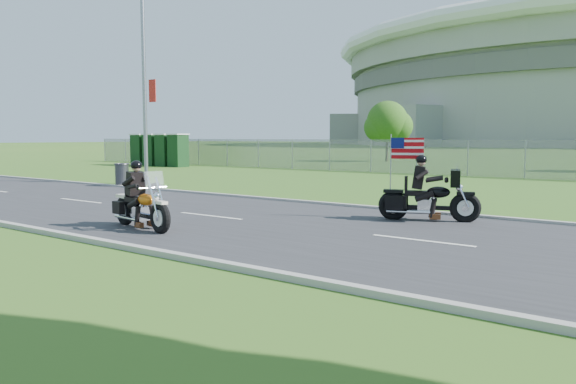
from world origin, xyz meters
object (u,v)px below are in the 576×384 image
Objects in this scene: porta_toilet_b at (165,151)px; streetlight at (148,59)px; porta_toilet_c at (153,150)px; porta_toilet_d at (141,150)px; porta_toilet_a at (178,151)px; motorcycle_lead at (141,208)px; trash_can at (122,176)px; motorcycle_follow at (429,199)px.

streetlight is at bearing -43.35° from porta_toilet_b.
porta_toilet_c is 1.00× the size of porta_toilet_d.
streetlight reaches higher than porta_toilet_c.
motorcycle_lead is (20.16, -19.41, -0.64)m from porta_toilet_a.
porta_toilet_a reaches higher than trash_can.
motorcycle_follow is at bearing 56.98° from motorcycle_lead.
porta_toilet_b is 0.95× the size of motorcycle_follow.
porta_toilet_a is at bearing 146.38° from motorcycle_lead.
trash_can is at bearing 152.74° from motorcycle_follow.
porta_toilet_b is 1.00× the size of porta_toilet_c.
trash_can is (0.46, -1.92, -5.14)m from streetlight.
motorcycle_follow is at bearing -28.43° from porta_toilet_b.
porta_toilet_a is at bearing 0.00° from porta_toilet_c.
streetlight is 15.39m from porta_toilet_a.
streetlight reaches higher than porta_toilet_b.
porta_toilet_b is at bearing 0.00° from porta_toilet_c.
porta_toilet_c and porta_toilet_d have the same top height.
porta_toilet_a is 2.80m from porta_toilet_c.
porta_toilet_b and porta_toilet_d have the same top height.
porta_toilet_b is 1.40m from porta_toilet_c.
motorcycle_lead is 7.05m from motorcycle_follow.
porta_toilet_d is at bearing 180.00° from porta_toilet_a.
porta_toilet_b is (-11.42, 10.78, -4.49)m from streetlight.
porta_toilet_d is (-2.80, 0.00, 0.00)m from porta_toilet_b.
trash_can is at bearing -76.41° from streetlight.
porta_toilet_c is (-1.40, 0.00, 0.00)m from porta_toilet_b.
porta_toilet_a is 0.95× the size of motorcycle_follow.
porta_toilet_b reaches higher than motorcycle_follow.
streetlight reaches higher than porta_toilet_a.
porta_toilet_b is 2.32× the size of trash_can.
porta_toilet_d reaches higher than motorcycle_lead.
porta_toilet_a is at bearing 0.00° from porta_toilet_d.
trash_can is (-9.67, 6.71, -0.01)m from motorcycle_lead.
porta_toilet_d is (-14.22, 10.78, -4.49)m from streetlight.
porta_toilet_a is at bearing 129.54° from trash_can.
porta_toilet_c is 31.25m from motorcycle_follow.
porta_toilet_b is 1.00× the size of porta_toilet_d.
streetlight reaches higher than trash_can.
streetlight is at bearing 145.80° from motorcycle_follow.
streetlight is at bearing -37.17° from porta_toilet_d.
trash_can is (13.28, -12.70, -0.65)m from porta_toilet_c.
porta_toilet_a reaches higher than motorcycle_follow.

